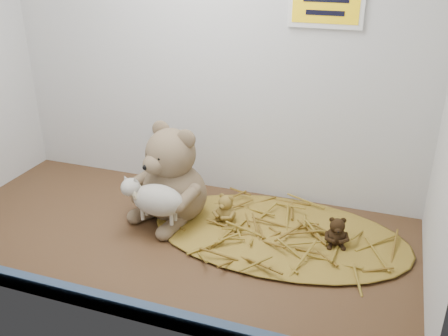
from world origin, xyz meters
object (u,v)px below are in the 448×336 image
at_px(mini_teddy_tan, 226,207).
at_px(mini_teddy_brown, 337,230).
at_px(main_teddy, 173,173).
at_px(toy_lamb, 158,200).

xyz_separation_m(mini_teddy_tan, mini_teddy_brown, (0.29, -0.02, -0.00)).
bearing_deg(mini_teddy_brown, main_teddy, 166.26).
distance_m(toy_lamb, mini_teddy_tan, 0.18).
xyz_separation_m(main_teddy, mini_teddy_tan, (0.14, 0.01, -0.08)).
height_order(mini_teddy_tan, mini_teddy_brown, mini_teddy_tan).
xyz_separation_m(main_teddy, mini_teddy_brown, (0.43, -0.00, -0.08)).
bearing_deg(mini_teddy_tan, main_teddy, -160.44).
xyz_separation_m(toy_lamb, mini_teddy_tan, (0.14, 0.11, -0.05)).
height_order(main_teddy, mini_teddy_brown, main_teddy).
height_order(main_teddy, toy_lamb, main_teddy).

